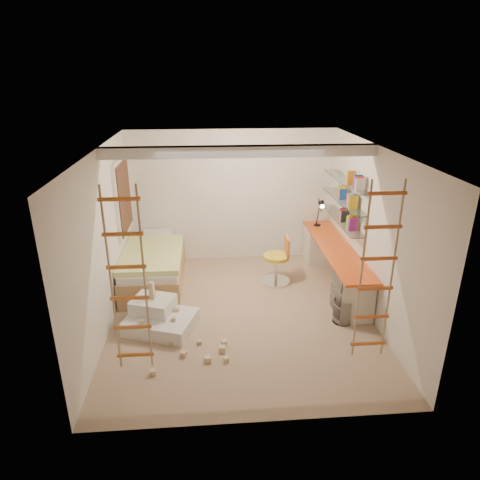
{
  "coord_description": "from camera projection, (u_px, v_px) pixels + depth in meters",
  "views": [
    {
      "loc": [
        -0.49,
        -5.86,
        3.59
      ],
      "look_at": [
        0.0,
        0.3,
        1.15
      ],
      "focal_mm": 32.0,
      "sensor_mm": 36.0,
      "label": 1
    }
  ],
  "objects": [
    {
      "name": "floor",
      "position": [
        241.0,
        314.0,
        6.79
      ],
      "size": [
        4.5,
        4.5,
        0.0
      ],
      "primitive_type": "plane",
      "color": "tan",
      "rests_on": "ground"
    },
    {
      "name": "window_frame",
      "position": [
        122.0,
        197.0,
        7.46
      ],
      "size": [
        0.06,
        1.15,
        1.35
      ],
      "primitive_type": "cube",
      "color": "white",
      "rests_on": "wall_left"
    },
    {
      "name": "waste_bin",
      "position": [
        343.0,
        311.0,
        6.52
      ],
      "size": [
        0.3,
        0.3,
        0.37
      ],
      "primitive_type": "cylinder",
      "color": "white",
      "rests_on": "floor"
    },
    {
      "name": "ceiling_beam",
      "position": [
        240.0,
        151.0,
        6.14
      ],
      "size": [
        4.0,
        0.18,
        0.16
      ],
      "primitive_type": "cube",
      "color": "white",
      "rests_on": "ceiling"
    },
    {
      "name": "swivel_chair",
      "position": [
        277.0,
        266.0,
        7.68
      ],
      "size": [
        0.54,
        0.54,
        0.89
      ],
      "color": "gold",
      "rests_on": "floor"
    },
    {
      "name": "books",
      "position": [
        344.0,
        196.0,
        7.39
      ],
      "size": [
        0.14,
        0.7,
        0.92
      ],
      "color": "#8C1E7F",
      "rests_on": "shelves"
    },
    {
      "name": "window_blind",
      "position": [
        125.0,
        197.0,
        7.46
      ],
      "size": [
        0.02,
        1.0,
        1.2
      ],
      "primitive_type": "cube",
      "color": "#4C2D1E",
      "rests_on": "window_frame"
    },
    {
      "name": "desk",
      "position": [
        334.0,
        265.0,
        7.56
      ],
      "size": [
        0.56,
        2.8,
        0.75
      ],
      "color": "#DF531A",
      "rests_on": "floor"
    },
    {
      "name": "shelves",
      "position": [
        343.0,
        201.0,
        7.42
      ],
      "size": [
        0.25,
        1.8,
        0.71
      ],
      "color": "white",
      "rests_on": "wall_right"
    },
    {
      "name": "task_lamp",
      "position": [
        321.0,
        209.0,
        8.18
      ],
      "size": [
        0.14,
        0.36,
        0.57
      ],
      "color": "black",
      "rests_on": "desk"
    },
    {
      "name": "rope_ladder_left",
      "position": [
        128.0,
        283.0,
        4.51
      ],
      "size": [
        0.41,
        0.04,
        2.13
      ],
      "primitive_type": null,
      "color": "orange",
      "rests_on": "ceiling"
    },
    {
      "name": "toy_blocks",
      "position": [
        180.0,
        330.0,
        6.02
      ],
      "size": [
        1.23,
        1.29,
        0.7
      ],
      "color": "#CCB284",
      "rests_on": "floor"
    },
    {
      "name": "play_platform",
      "position": [
        159.0,
        317.0,
        6.39
      ],
      "size": [
        1.16,
        1.02,
        0.43
      ],
      "color": "silver",
      "rests_on": "floor"
    },
    {
      "name": "rope_ladder_right",
      "position": [
        377.0,
        274.0,
        4.71
      ],
      "size": [
        0.41,
        0.04,
        2.13
      ],
      "primitive_type": null,
      "color": "#D55124",
      "rests_on": "ceiling"
    },
    {
      "name": "bed",
      "position": [
        154.0,
        266.0,
        7.69
      ],
      "size": [
        1.02,
        2.0,
        0.69
      ],
      "color": "#AD7F51",
      "rests_on": "floor"
    }
  ]
}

